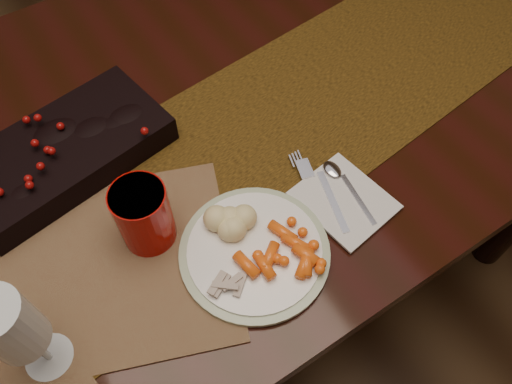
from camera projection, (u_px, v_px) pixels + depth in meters
floor at (205, 279)px, 1.59m from camera, size 5.00×5.00×0.00m
dining_table at (193, 221)px, 1.27m from camera, size 1.80×1.00×0.75m
table_runner at (229, 158)px, 0.92m from camera, size 1.86×0.58×0.00m
centerpiece at (63, 149)px, 0.88m from camera, size 0.39×0.24×0.07m
placemat_main at (90, 270)px, 0.79m from camera, size 0.54×0.47×0.00m
dinner_plate at (255, 251)px, 0.80m from camera, size 0.26×0.26×0.01m
baby_carrots at (277, 259)px, 0.77m from camera, size 0.12×0.10×0.02m
mashed_potatoes at (231, 219)px, 0.80m from camera, size 0.09×0.08×0.04m
turkey_shreds at (226, 280)px, 0.76m from camera, size 0.07×0.06×0.02m
napkin at (344, 200)px, 0.86m from camera, size 0.15×0.17×0.01m
fork at (325, 193)px, 0.86m from camera, size 0.07×0.16×0.00m
spoon at (350, 190)px, 0.87m from camera, size 0.05×0.14×0.00m
red_cup at (144, 215)px, 0.78m from camera, size 0.09×0.09×0.12m
wine_glass at (23, 337)px, 0.64m from camera, size 0.09×0.09×0.20m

